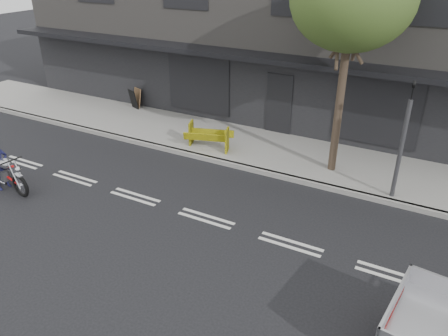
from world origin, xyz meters
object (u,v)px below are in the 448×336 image
motorcycle (4,172)px  rider (0,165)px  traffic_light_pole (401,148)px  construction_barrier (205,138)px  sandwich_board (133,99)px

motorcycle → rider: bearing=-173.5°
motorcycle → traffic_light_pole: bearing=31.5°
motorcycle → rider: (-0.15, 0.00, 0.17)m
construction_barrier → motorcycle: bearing=-128.4°
rider → sandwich_board: bearing=13.5°
traffic_light_pole → construction_barrier: 6.40m
motorcycle → sandwich_board: (-1.03, 7.26, -0.01)m
sandwich_board → traffic_light_pole: bearing=10.1°
traffic_light_pole → motorcycle: traffic_light_pole is taller
motorcycle → sandwich_board: 7.33m
motorcycle → construction_barrier: motorcycle is taller
rider → sandwich_board: size_ratio=1.80×
traffic_light_pole → rider: bearing=-155.3°
traffic_light_pole → motorcycle: bearing=-155.0°
construction_barrier → rider: bearing=-129.5°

